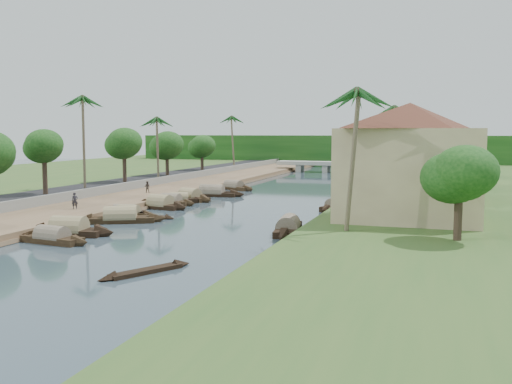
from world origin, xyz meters
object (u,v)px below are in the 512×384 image
(sampan_0, at_px, (52,238))
(sampan_1, at_px, (69,230))
(building_near, at_px, (409,161))
(bridge, at_px, (340,165))
(person_near, at_px, (75,201))

(sampan_0, relative_size, sampan_1, 0.88)
(building_near, height_order, sampan_0, building_near)
(bridge, xyz_separation_m, sampan_1, (-8.74, -83.86, -1.30))
(building_near, relative_size, person_near, 8.49)
(sampan_1, bearing_deg, building_near, 11.32)
(bridge, height_order, sampan_1, bridge)
(bridge, distance_m, sampan_1, 84.32)
(bridge, relative_size, sampan_1, 3.21)
(sampan_1, relative_size, person_near, 4.98)
(building_near, distance_m, person_near, 34.30)
(person_near, bearing_deg, bridge, 41.73)
(bridge, height_order, building_near, building_near)
(sampan_0, height_order, sampan_1, sampan_1)
(sampan_0, distance_m, sampan_1, 3.54)
(sampan_0, xyz_separation_m, person_near, (-7.16, 12.92, 1.26))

